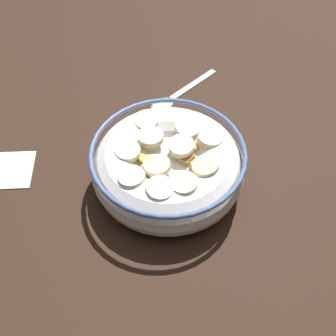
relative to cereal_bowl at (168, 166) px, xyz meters
The scene contains 3 objects.
ground_plane 4.50cm from the cereal_bowl, 63.70° to the left, with size 132.02×132.02×2.00cm, color #332116.
cereal_bowl is the anchor object (origin of this frame).
spoon 16.79cm from the cereal_bowl, 60.23° to the left, with size 14.01×5.79×0.80cm.
Camera 1 is at (-16.00, -30.32, 44.98)cm, focal length 45.57 mm.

